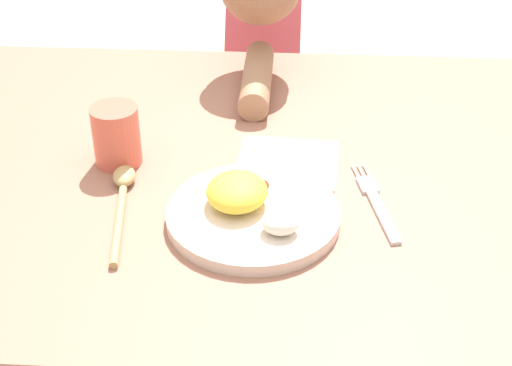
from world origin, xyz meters
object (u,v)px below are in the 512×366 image
Objects in this scene: plate at (250,210)px; spoon at (122,194)px; drinking_cup at (116,135)px; fork at (376,203)px; person at (263,120)px.

plate is 1.06× the size of spoon.
spoon is 2.42× the size of drinking_cup.
fork is at bearing 14.66° from plate.
fork is 0.86× the size of spoon.
plate is at bearing 91.27° from person.
drinking_cup reaches higher than spoon.
plate is 0.19m from fork.
person is (0.18, 0.59, -0.20)m from spoon.
person reaches higher than drinking_cup.
fork is 0.21× the size of person.
drinking_cup reaches higher than plate.
drinking_cup is 0.57m from person.
plate is 0.26m from drinking_cup.
spoon is 0.11m from drinking_cup.
person is (-0.19, 0.58, -0.19)m from fork.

